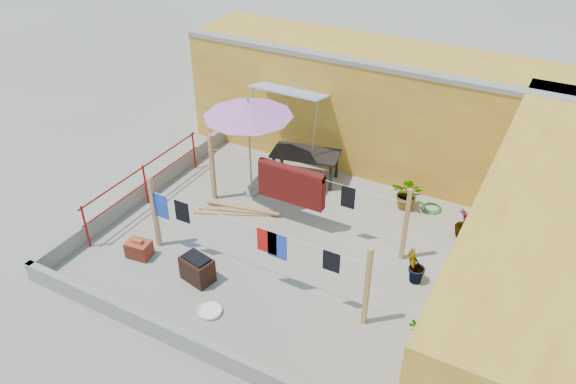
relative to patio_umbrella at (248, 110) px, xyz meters
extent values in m
plane|color=#9E998E|center=(1.80, -1.46, -2.36)|extent=(80.00, 80.00, 0.00)
cube|color=gold|center=(2.30, 3.24, -0.76)|extent=(11.00, 2.40, 3.20)
cube|color=gray|center=(2.30, 2.19, 0.79)|extent=(11.00, 0.35, 0.12)
cube|color=#2D51B2|center=(0.20, 1.69, -0.11)|extent=(2.00, 0.79, 0.22)
cylinder|color=gray|center=(-0.75, 1.32, -0.76)|extent=(0.03, 0.30, 1.28)
cylinder|color=gray|center=(1.15, 1.32, -0.76)|extent=(0.03, 0.30, 1.28)
cube|color=gold|center=(7.00, -1.46, -0.76)|extent=(2.40, 9.00, 3.20)
cube|color=gray|center=(1.80, -5.04, -2.14)|extent=(8.30, 0.16, 0.44)
cube|color=gray|center=(-2.28, -1.46, -2.14)|extent=(0.16, 7.30, 0.44)
cylinder|color=maroon|center=(-2.05, -3.66, -1.81)|extent=(0.05, 0.05, 1.10)
cylinder|color=maroon|center=(-2.05, -1.66, -1.81)|extent=(0.05, 0.05, 1.10)
cylinder|color=maroon|center=(-2.05, 0.34, -1.81)|extent=(0.05, 0.05, 1.10)
cylinder|color=maroon|center=(-2.05, -1.66, -1.31)|extent=(0.04, 4.20, 0.04)
cylinder|color=maroon|center=(-2.05, -1.66, -1.76)|extent=(0.04, 4.20, 0.04)
cube|color=tan|center=(-0.70, -2.86, -1.46)|extent=(0.09, 0.09, 1.80)
cube|color=tan|center=(4.30, -2.86, -1.46)|extent=(0.09, 0.09, 1.80)
cube|color=tan|center=(4.30, -0.66, -1.46)|extent=(0.09, 0.09, 1.80)
cube|color=tan|center=(-0.70, -0.66, -1.46)|extent=(0.09, 0.09, 1.80)
cylinder|color=silver|center=(1.80, -2.86, -0.91)|extent=(5.00, 0.01, 0.01)
cylinder|color=silver|center=(1.80, -0.66, -0.91)|extent=(5.00, 0.01, 0.01)
cube|color=#4E0E0D|center=(1.53, -0.66, -1.30)|extent=(1.65, 0.22, 0.88)
cube|color=black|center=(2.94, -0.66, -1.19)|extent=(0.33, 0.02, 0.54)
cube|color=brown|center=(1.04, -0.66, -1.14)|extent=(0.41, 0.02, 0.46)
cube|color=#213CB6|center=(-0.50, -2.86, -1.22)|extent=(0.39, 0.02, 0.61)
cube|color=black|center=(0.08, -2.86, -1.17)|extent=(0.36, 0.02, 0.52)
cube|color=red|center=(2.17, -2.86, -1.19)|extent=(0.45, 0.02, 0.55)
cube|color=#213CB6|center=(2.40, -2.86, -1.21)|extent=(0.42, 0.02, 0.60)
cube|color=black|center=(3.56, -2.86, -1.14)|extent=(0.35, 0.02, 0.46)
cylinder|color=gray|center=(0.00, 0.00, -2.33)|extent=(0.39, 0.39, 0.07)
cylinder|color=gray|center=(0.00, 0.00, -1.11)|extent=(0.05, 0.05, 2.51)
cone|color=#C86CBA|center=(0.00, 0.00, 0.02)|extent=(2.41, 2.41, 0.35)
cylinder|color=gray|center=(0.00, 0.00, 0.21)|extent=(0.04, 0.04, 0.11)
cube|color=black|center=(0.93, 1.26, -1.57)|extent=(1.91, 1.22, 0.07)
cube|color=black|center=(0.24, 0.76, -1.98)|extent=(0.07, 0.07, 0.77)
cube|color=black|center=(0.10, 1.45, -1.98)|extent=(0.07, 0.07, 0.77)
cube|color=black|center=(1.75, 1.07, -1.98)|extent=(0.07, 0.07, 0.77)
cube|color=black|center=(1.61, 1.76, -1.98)|extent=(0.07, 0.07, 0.77)
cube|color=#AC3C27|center=(-0.83, -3.38, -2.17)|extent=(0.57, 0.45, 0.38)
cube|color=#BC5C2C|center=(-0.83, -3.38, -1.95)|extent=(0.25, 0.14, 0.08)
cube|color=tan|center=(0.08, -1.05, -2.34)|extent=(1.80, 0.93, 0.04)
cube|color=tan|center=(0.16, -0.93, -2.30)|extent=(1.85, 0.78, 0.04)
cube|color=tan|center=(0.24, -0.81, -2.26)|extent=(1.91, 0.53, 0.04)
cube|color=black|center=(0.77, -3.39, -2.09)|extent=(0.74, 0.57, 0.55)
cube|color=black|center=(0.77, -3.39, -1.79)|extent=(0.61, 0.44, 0.04)
cylinder|color=white|center=(1.55, -4.07, -2.33)|extent=(0.46, 0.46, 0.06)
torus|color=white|center=(1.55, -4.07, -2.30)|extent=(0.49, 0.49, 0.05)
cylinder|color=white|center=(5.50, -0.81, -2.23)|extent=(0.20, 0.20, 0.27)
cylinder|color=white|center=(5.50, -0.81, -2.08)|extent=(0.05, 0.05, 0.04)
cylinder|color=white|center=(5.50, -0.16, -2.22)|extent=(0.21, 0.21, 0.29)
cylinder|color=white|center=(5.50, -0.16, -2.05)|extent=(0.06, 0.06, 0.05)
torus|color=#197226|center=(4.34, 1.51, -2.35)|extent=(0.51, 0.51, 0.04)
torus|color=#197226|center=(4.34, 1.51, -2.31)|extent=(0.43, 0.43, 0.04)
imported|color=#235E1A|center=(3.77, 1.28, -1.94)|extent=(0.77, 0.67, 0.84)
imported|color=#235E1A|center=(5.28, 0.76, -2.01)|extent=(0.48, 0.48, 0.70)
imported|color=#235E1A|center=(5.50, 1.12, -1.99)|extent=(0.48, 0.42, 0.76)
imported|color=#235E1A|center=(4.78, -1.29, -1.96)|extent=(0.55, 0.57, 0.80)
imported|color=#235E1A|center=(5.50, -2.96, -2.04)|extent=(0.77, 0.78, 0.65)
camera|label=1|loc=(6.70, -10.31, 5.65)|focal=35.00mm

